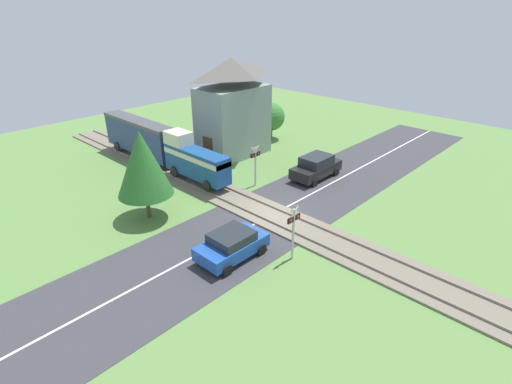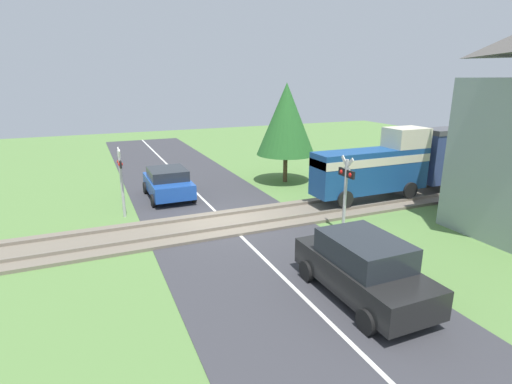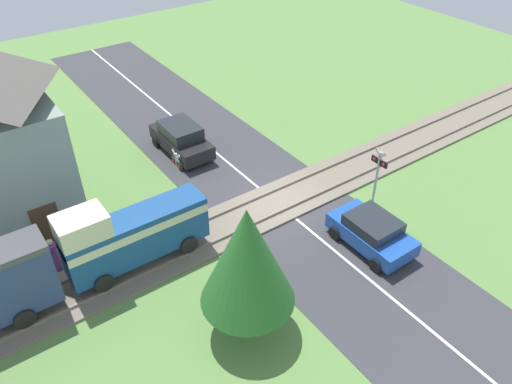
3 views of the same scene
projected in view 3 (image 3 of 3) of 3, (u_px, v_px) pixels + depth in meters
The scene contains 11 objects.
ground_plane at pixel (277, 203), 23.47m from camera, with size 60.00×60.00×0.00m, color #5B8442.
road_surface at pixel (277, 203), 23.47m from camera, with size 48.00×6.40×0.02m.
track_bed at pixel (277, 202), 23.43m from camera, with size 2.80×48.00×0.24m.
train at pixel (17, 278), 17.10m from camera, with size 1.58×14.15×3.18m.
car_near_crossing at pixel (372, 232), 20.70m from camera, with size 3.65×2.03×1.45m.
car_far_side at pixel (181, 138), 26.58m from camera, with size 4.14×1.96×1.69m.
crossing_signal_west_approach at pixel (378, 170), 22.40m from camera, with size 0.90×0.18×2.92m.
crossing_signal_east_approach at pixel (178, 171), 22.30m from camera, with size 0.90×0.18×2.92m.
station_building at pixel (11, 140), 20.70m from camera, with size 6.01×3.79×7.83m.
pedestrian_by_station at pixel (54, 256), 19.60m from camera, with size 0.39×0.39×1.59m.
tree_roadside_hedge at pixel (247, 257), 15.65m from camera, with size 3.20×3.20×5.40m.
Camera 3 is at (-14.49, 11.52, 14.48)m, focal length 35.00 mm.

